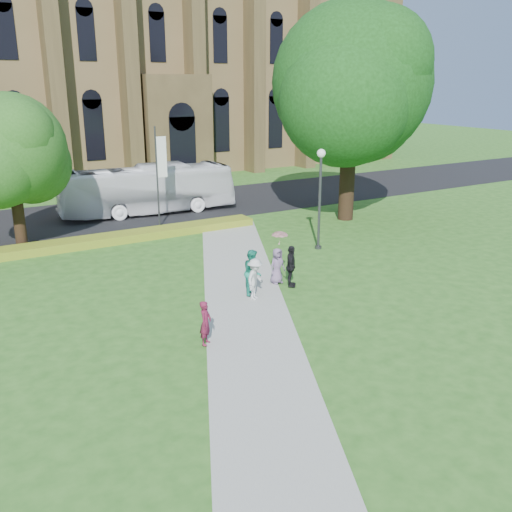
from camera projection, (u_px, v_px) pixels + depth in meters
ground at (260, 320)px, 21.24m from camera, size 160.00×160.00×0.00m
road at (104, 215)px, 37.66m from camera, size 160.00×10.00×0.02m
footpath at (247, 311)px, 22.05m from camera, size 15.58×28.54×0.04m
flower_hedge at (104, 240)px, 31.04m from camera, size 18.00×1.40×0.45m
cathedral at (137, 31)px, 54.89m from camera, size 52.60×18.25×28.00m
streetlamp at (320, 187)px, 29.25m from camera, size 0.44×0.44×5.24m
large_tree at (352, 83)px, 34.11m from camera, size 9.60×9.60×13.20m
street_tree_1 at (10, 149)px, 28.68m from camera, size 5.60×5.60×8.05m
banner_pole_0 at (159, 171)px, 33.75m from camera, size 0.70×0.10×6.00m
tour_coach at (148, 189)px, 37.67m from camera, size 11.68×3.59×3.21m
pedestrian_0 at (205, 323)px, 19.04m from camera, size 0.66×0.66×1.54m
pedestrian_1 at (253, 272)px, 23.48m from camera, size 1.11×1.17×1.91m
pedestrian_2 at (255, 279)px, 22.97m from camera, size 1.26×1.17×1.71m
pedestrian_3 at (291, 266)px, 24.35m from camera, size 0.98×1.12×1.82m
pedestrian_4 at (277, 266)px, 24.79m from camera, size 0.83×0.61×1.58m
parasol at (280, 240)px, 24.63m from camera, size 0.80×0.80×0.62m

